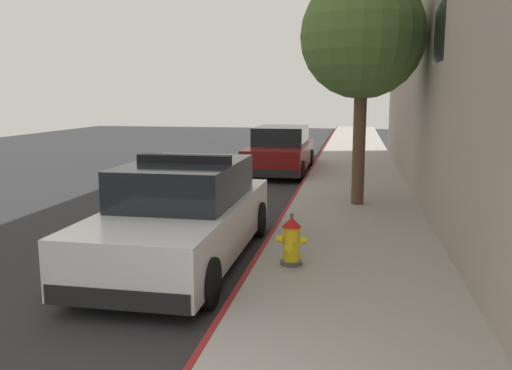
% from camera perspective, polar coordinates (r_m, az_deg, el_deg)
% --- Properties ---
extents(ground_plane, '(32.15, 60.00, 0.20)m').
position_cam_1_polar(ground_plane, '(14.08, -14.51, -1.58)').
color(ground_plane, '#2B2B2D').
extents(sidewalk_pavement, '(2.83, 60.00, 0.17)m').
position_cam_1_polar(sidewalk_pavement, '(12.73, 10.73, -1.78)').
color(sidewalk_pavement, '#9E9991').
rests_on(sidewalk_pavement, ground).
extents(curb_painted_edge, '(0.08, 60.00, 0.17)m').
position_cam_1_polar(curb_painted_edge, '(12.81, 4.20, -1.56)').
color(curb_painted_edge, maroon).
rests_on(curb_painted_edge, ground).
extents(police_cruiser, '(1.94, 4.84, 1.68)m').
position_cam_1_polar(police_cruiser, '(8.25, -7.85, -3.24)').
color(police_cruiser, white).
rests_on(police_cruiser, ground).
extents(parked_car_silver_ahead, '(1.94, 4.84, 1.56)m').
position_cam_1_polar(parked_car_silver_ahead, '(17.75, 2.71, 3.74)').
color(parked_car_silver_ahead, maroon).
rests_on(parked_car_silver_ahead, ground).
extents(fire_hydrant, '(0.44, 0.40, 0.76)m').
position_cam_1_polar(fire_hydrant, '(7.57, 3.89, -6.14)').
color(fire_hydrant, '#4C4C51').
rests_on(fire_hydrant, sidewalk_pavement).
extents(street_tree, '(2.70, 2.70, 5.05)m').
position_cam_1_polar(street_tree, '(11.92, 11.56, 15.56)').
color(street_tree, brown).
rests_on(street_tree, sidewalk_pavement).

